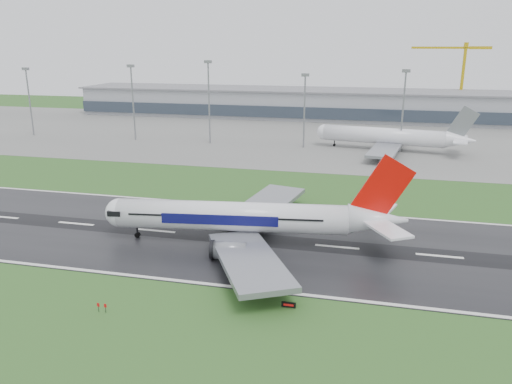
# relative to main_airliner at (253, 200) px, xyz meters

# --- Properties ---
(ground) EXTENTS (520.00, 520.00, 0.00)m
(ground) POSITION_rel_main_airliner_xyz_m (-22.51, 1.35, -9.39)
(ground) COLOR #26511D
(ground) RESTS_ON ground
(runway) EXTENTS (400.00, 45.00, 0.10)m
(runway) POSITION_rel_main_airliner_xyz_m (-22.51, 1.35, -9.34)
(runway) COLOR black
(runway) RESTS_ON ground
(apron) EXTENTS (400.00, 130.00, 0.08)m
(apron) POSITION_rel_main_airliner_xyz_m (-22.51, 126.35, -9.35)
(apron) COLOR slate
(apron) RESTS_ON ground
(terminal) EXTENTS (240.00, 36.00, 15.00)m
(terminal) POSITION_rel_main_airliner_xyz_m (-22.51, 186.35, -1.89)
(terminal) COLOR gray
(terminal) RESTS_ON ground
(main_airliner) EXTENTS (70.12, 67.53, 18.57)m
(main_airliner) POSITION_rel_main_airliner_xyz_m (0.00, 0.00, 0.00)
(main_airliner) COLOR white
(main_airliner) RESTS_ON runway
(parked_airliner) EXTENTS (69.01, 65.52, 17.83)m
(parked_airliner) POSITION_rel_main_airliner_xyz_m (29.41, 103.33, -0.39)
(parked_airliner) COLOR white
(parked_airliner) RESTS_ON apron
(tower_crane) EXTENTS (41.23, 3.74, 40.93)m
(tower_crane) POSITION_rel_main_airliner_xyz_m (68.58, 201.35, 11.08)
(tower_crane) COLOR #BF9C0D
(tower_crane) RESTS_ON ground
(runway_sign) EXTENTS (2.30, 0.80, 1.04)m
(runway_sign) POSITION_rel_main_airliner_xyz_m (11.96, -25.20, -8.87)
(runway_sign) COLOR black
(runway_sign) RESTS_ON ground
(floodmast_0) EXTENTS (0.64, 0.64, 28.82)m
(floodmast_0) POSITION_rel_main_airliner_xyz_m (-127.43, 101.35, 5.02)
(floodmast_0) COLOR gray
(floodmast_0) RESTS_ON ground
(floodmast_1) EXTENTS (0.64, 0.64, 30.55)m
(floodmast_1) POSITION_rel_main_airliner_xyz_m (-76.95, 101.35, 5.89)
(floodmast_1) COLOR gray
(floodmast_1) RESTS_ON ground
(floodmast_2) EXTENTS (0.64, 0.64, 32.51)m
(floodmast_2) POSITION_rel_main_airliner_xyz_m (-43.02, 101.35, 6.87)
(floodmast_2) COLOR gray
(floodmast_2) RESTS_ON ground
(floodmast_3) EXTENTS (0.64, 0.64, 27.88)m
(floodmast_3) POSITION_rel_main_airliner_xyz_m (-3.70, 101.35, 4.56)
(floodmast_3) COLOR gray
(floodmast_3) RESTS_ON ground
(floodmast_4) EXTENTS (0.64, 0.64, 29.86)m
(floodmast_4) POSITION_rel_main_airliner_xyz_m (33.56, 101.35, 5.54)
(floodmast_4) COLOR gray
(floodmast_4) RESTS_ON ground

